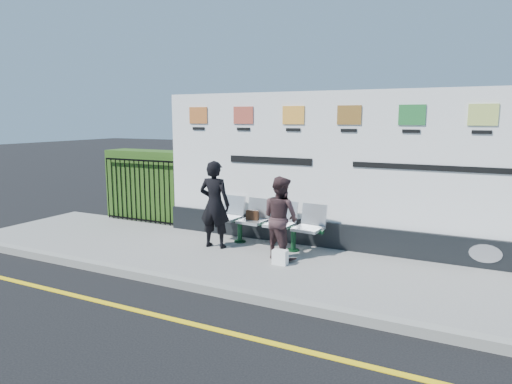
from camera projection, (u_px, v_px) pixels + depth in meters
ground at (221, 331)px, 5.66m from camera, size 80.00×80.00×0.00m
pavement at (296, 268)px, 7.86m from camera, size 14.00×3.00×0.12m
kerb at (257, 298)px, 6.53m from camera, size 14.00×0.18×0.14m
yellow_line at (221, 331)px, 5.66m from camera, size 14.00×0.10×0.01m
billboard at (348, 182)px, 8.61m from camera, size 8.00×0.30×3.00m
hedge at (152, 185)px, 11.33m from camera, size 2.35×0.70×1.70m
railing at (140, 191)px, 10.94m from camera, size 2.05×0.06×1.54m
bench at (266, 234)px, 8.94m from camera, size 2.34×0.76×0.49m
woman_left at (215, 204)px, 8.79m from camera, size 0.66×0.47×1.70m
woman_right at (281, 218)px, 8.11m from camera, size 0.89×0.80×1.49m
handbag_brown at (253, 215)px, 9.04m from camera, size 0.26×0.14×0.19m
carrier_bag_white at (280, 257)px, 7.85m from camera, size 0.26×0.15×0.26m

